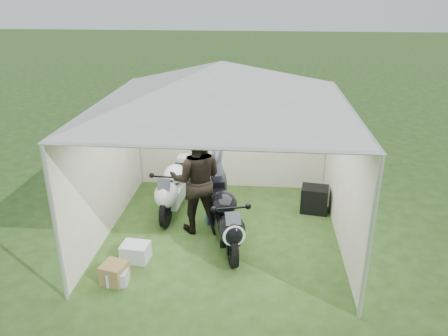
% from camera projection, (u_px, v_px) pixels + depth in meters
% --- Properties ---
extents(ground, '(80.00, 80.00, 0.00)m').
position_uv_depth(ground, '(223.00, 232.00, 7.78)').
color(ground, '#274714').
rests_on(ground, ground).
extents(canopy_tent, '(5.66, 5.66, 3.00)m').
position_uv_depth(canopy_tent, '(223.00, 88.00, 6.83)').
color(canopy_tent, silver).
rests_on(canopy_tent, ground).
extents(motorcycle_white, '(0.50, 1.89, 0.93)m').
position_uv_depth(motorcycle_white, '(173.00, 187.00, 8.29)').
color(motorcycle_white, black).
rests_on(motorcycle_white, ground).
extents(motorcycle_black, '(0.77, 1.88, 0.94)m').
position_uv_depth(motorcycle_black, '(226.00, 218.00, 7.16)').
color(motorcycle_black, black).
rests_on(motorcycle_black, ground).
extents(paddock_stand, '(0.47, 0.36, 0.31)m').
position_uv_depth(paddock_stand, '(218.00, 213.00, 8.09)').
color(paddock_stand, '#283CC3').
rests_on(paddock_stand, ground).
extents(person_dark_jacket, '(0.99, 0.79, 1.93)m').
position_uv_depth(person_dark_jacket, '(197.00, 180.00, 7.52)').
color(person_dark_jacket, black).
rests_on(person_dark_jacket, ground).
extents(person_blue_jacket, '(0.41, 0.61, 1.65)m').
position_uv_depth(person_blue_jacket, '(217.00, 169.00, 8.33)').
color(person_blue_jacket, slate).
rests_on(person_blue_jacket, ground).
extents(equipment_box, '(0.56, 0.48, 0.51)m').
position_uv_depth(equipment_box, '(314.00, 199.00, 8.42)').
color(equipment_box, black).
rests_on(equipment_box, ground).
extents(crate_0, '(0.46, 0.37, 0.28)m').
position_uv_depth(crate_0, '(136.00, 252.00, 6.93)').
color(crate_0, silver).
rests_on(crate_0, ground).
extents(crate_1, '(0.41, 0.41, 0.30)m').
position_uv_depth(crate_1, '(114.00, 273.00, 6.41)').
color(crate_1, olive).
rests_on(crate_1, ground).
extents(crate_2, '(0.29, 0.25, 0.21)m').
position_uv_depth(crate_2, '(118.00, 277.00, 6.38)').
color(crate_2, '#B9BDC2').
rests_on(crate_2, ground).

